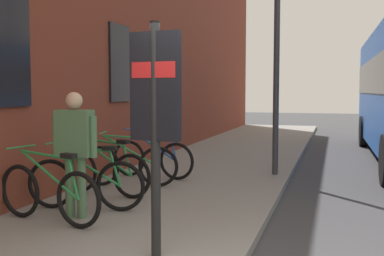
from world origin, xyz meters
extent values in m
plane|color=#38383A|center=(6.00, -1.00, 0.00)|extent=(60.00, 60.00, 0.00)
cube|color=gray|center=(8.00, 1.75, 0.06)|extent=(24.00, 3.50, 0.12)
cube|color=brown|center=(9.00, 3.80, 4.17)|extent=(22.00, 0.60, 8.35)
cube|color=black|center=(2.00, 3.48, 2.40)|extent=(0.90, 0.06, 1.60)
cube|color=black|center=(5.50, 3.48, 2.40)|extent=(0.90, 0.06, 1.60)
cube|color=black|center=(9.00, 3.48, 2.40)|extent=(0.90, 0.06, 1.60)
torus|color=black|center=(1.78, 3.18, 0.48)|extent=(0.22, 0.72, 0.72)
torus|color=black|center=(1.55, 2.16, 0.48)|extent=(0.22, 0.72, 0.72)
cylinder|color=#267F3F|center=(1.66, 2.65, 0.76)|extent=(0.26, 1.00, 0.58)
cylinder|color=#267F3F|center=(1.67, 2.72, 1.00)|extent=(0.22, 0.84, 0.09)
cylinder|color=#267F3F|center=(1.56, 2.23, 0.73)|extent=(0.08, 0.19, 0.51)
cube|color=black|center=(1.58, 2.30, 1.02)|extent=(0.14, 0.22, 0.06)
cylinder|color=#267F3F|center=(1.77, 3.13, 1.08)|extent=(0.47, 0.13, 0.02)
torus|color=black|center=(2.33, 3.07, 0.48)|extent=(0.15, 0.72, 0.72)
torus|color=black|center=(2.46, 2.03, 0.48)|extent=(0.15, 0.72, 0.72)
cylinder|color=#267F3F|center=(2.40, 2.52, 0.76)|extent=(0.17, 1.01, 0.58)
cylinder|color=#267F3F|center=(2.39, 2.60, 1.00)|extent=(0.15, 0.85, 0.09)
cylinder|color=#267F3F|center=(2.45, 2.10, 0.73)|extent=(0.06, 0.19, 0.51)
cube|color=black|center=(2.44, 2.18, 1.02)|extent=(0.13, 0.21, 0.06)
cylinder|color=#267F3F|center=(2.33, 3.02, 1.08)|extent=(0.48, 0.09, 0.02)
torus|color=black|center=(3.42, 3.24, 0.48)|extent=(0.19, 0.72, 0.72)
torus|color=black|center=(3.24, 2.21, 0.48)|extent=(0.19, 0.72, 0.72)
cylinder|color=#267F3F|center=(3.32, 2.70, 0.76)|extent=(0.22, 1.01, 0.58)
cylinder|color=#267F3F|center=(3.34, 2.77, 1.00)|extent=(0.19, 0.84, 0.09)
cylinder|color=#267F3F|center=(3.25, 2.28, 0.73)|extent=(0.07, 0.19, 0.51)
cube|color=black|center=(3.26, 2.36, 1.02)|extent=(0.13, 0.21, 0.06)
cylinder|color=#267F3F|center=(3.41, 3.19, 1.08)|extent=(0.48, 0.11, 0.02)
torus|color=black|center=(4.00, 3.16, 0.48)|extent=(0.21, 0.72, 0.72)
torus|color=black|center=(4.22, 2.13, 0.48)|extent=(0.21, 0.72, 0.72)
cylinder|color=#267F3F|center=(4.12, 2.62, 0.76)|extent=(0.25, 1.00, 0.58)
cylinder|color=#267F3F|center=(4.10, 2.70, 1.00)|extent=(0.22, 0.84, 0.09)
cylinder|color=#267F3F|center=(4.21, 2.21, 0.73)|extent=(0.07, 0.19, 0.51)
cube|color=black|center=(4.19, 2.28, 1.02)|extent=(0.14, 0.22, 0.06)
cylinder|color=#267F3F|center=(4.01, 3.11, 1.08)|extent=(0.47, 0.13, 0.02)
torus|color=black|center=(5.04, 3.08, 0.48)|extent=(0.14, 0.72, 0.72)
torus|color=black|center=(4.93, 2.03, 0.48)|extent=(0.14, 0.72, 0.72)
cylinder|color=#1E4CA5|center=(4.98, 2.53, 0.76)|extent=(0.15, 1.02, 0.58)
cylinder|color=#1E4CA5|center=(4.99, 2.60, 1.00)|extent=(0.13, 0.85, 0.09)
cylinder|color=#1E4CA5|center=(4.94, 2.11, 0.73)|extent=(0.06, 0.19, 0.51)
cube|color=black|center=(4.95, 2.18, 1.02)|extent=(0.12, 0.21, 0.06)
cylinder|color=#1E4CA5|center=(5.04, 3.03, 1.08)|extent=(0.48, 0.08, 0.02)
cylinder|color=black|center=(0.92, 0.89, 1.32)|extent=(0.10, 0.10, 2.40)
cube|color=black|center=(0.92, 0.89, 1.87)|extent=(0.15, 0.56, 1.10)
cube|color=red|center=(0.92, 0.89, 2.03)|extent=(0.15, 0.50, 0.16)
cylinder|color=black|center=(12.84, -1.76, 0.50)|extent=(1.00, 0.26, 1.00)
cylinder|color=#4C724C|center=(1.99, 2.37, 0.54)|extent=(0.12, 0.12, 0.83)
cylinder|color=#4C724C|center=(1.99, 2.55, 0.54)|extent=(0.12, 0.12, 0.83)
cube|color=#4C724C|center=(1.99, 2.46, 1.26)|extent=(0.26, 0.49, 0.62)
sphere|color=#D8AD8C|center=(1.99, 2.46, 1.70)|extent=(0.22, 0.22, 0.22)
cylinder|color=#4C724C|center=(2.00, 2.19, 1.22)|extent=(0.10, 0.10, 0.55)
cylinder|color=#4C724C|center=(1.98, 2.73, 1.22)|extent=(0.10, 0.10, 0.55)
cylinder|color=#333338|center=(6.10, 0.30, 2.45)|extent=(0.12, 0.12, 4.66)
camera|label=1|loc=(-3.53, -0.86, 1.83)|focal=44.11mm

